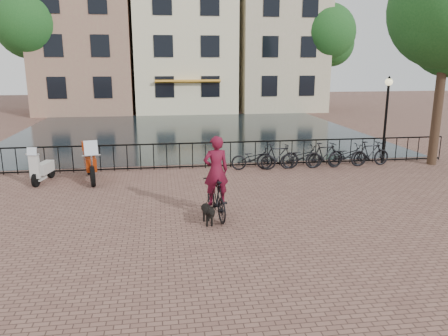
{
  "coord_description": "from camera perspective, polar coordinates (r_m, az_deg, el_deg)",
  "views": [
    {
      "loc": [
        -1.72,
        -8.62,
        4.07
      ],
      "look_at": [
        0.0,
        3.0,
        1.2
      ],
      "focal_mm": 35.0,
      "sensor_mm": 36.0,
      "label": 1
    }
  ],
  "objects": [
    {
      "name": "lamp_post",
      "position": [
        18.58,
        20.5,
        7.65
      ],
      "size": [
        0.3,
        0.3,
        3.45
      ],
      "color": "black",
      "rests_on": "ground"
    },
    {
      "name": "parked_bike_1",
      "position": [
        17.01,
        7.02,
        1.51
      ],
      "size": [
        1.68,
        0.52,
        1.0
      ],
      "primitive_type": "imported",
      "rotation": [
        0.0,
        0.0,
        1.54
      ],
      "color": "black",
      "rests_on": "ground"
    },
    {
      "name": "tree_far_right",
      "position": [
        38.24,
        13.21,
        16.8
      ],
      "size": [
        4.76,
        4.76,
        8.76
      ],
      "color": "black",
      "rests_on": "ground"
    },
    {
      "name": "parked_bike_0",
      "position": [
        16.79,
        3.89,
        1.25
      ],
      "size": [
        1.77,
        0.79,
        0.9
      ],
      "primitive_type": "imported",
      "rotation": [
        0.0,
        0.0,
        1.46
      ],
      "color": "black",
      "rests_on": "ground"
    },
    {
      "name": "canal_house_mid",
      "position": [
        38.72,
        -5.33,
        16.37
      ],
      "size": [
        8.0,
        9.5,
        11.8
      ],
      "color": "beige",
      "rests_on": "ground"
    },
    {
      "name": "parked_bike_5",
      "position": [
        18.37,
        18.53,
        1.81
      ],
      "size": [
        1.7,
        0.6,
        1.0
      ],
      "primitive_type": "imported",
      "rotation": [
        0.0,
        0.0,
        1.65
      ],
      "color": "black",
      "rests_on": "ground"
    },
    {
      "name": "dog",
      "position": [
        11.26,
        -2.13,
        -5.94
      ],
      "size": [
        0.37,
        0.86,
        0.56
      ],
      "rotation": [
        0.0,
        0.0,
        0.12
      ],
      "color": "black",
      "rests_on": "ground"
    },
    {
      "name": "scooter",
      "position": [
        16.23,
        -22.62,
        0.64
      ],
      "size": [
        0.71,
        1.54,
        1.38
      ],
      "rotation": [
        0.0,
        0.0,
        -0.19
      ],
      "color": "beige",
      "rests_on": "ground"
    },
    {
      "name": "parked_bike_4",
      "position": [
        17.98,
        15.81,
        1.59
      ],
      "size": [
        1.78,
        0.81,
        0.9
      ],
      "primitive_type": "imported",
      "rotation": [
        0.0,
        0.0,
        1.7
      ],
      "color": "black",
      "rests_on": "ground"
    },
    {
      "name": "canal_house_right",
      "position": [
        40.03,
        6.71,
        17.33
      ],
      "size": [
        7.0,
        9.0,
        13.3
      ],
      "color": "#B5AD86",
      "rests_on": "ground"
    },
    {
      "name": "tree_far_left",
      "position": [
        36.9,
        -24.03,
        16.72
      ],
      "size": [
        5.04,
        5.04,
        9.27
      ],
      "color": "black",
      "rests_on": "ground"
    },
    {
      "name": "canal_water",
      "position": [
        26.29,
        -4.58,
        4.77
      ],
      "size": [
        20.0,
        20.0,
        0.0
      ],
      "primitive_type": "plane",
      "color": "black",
      "rests_on": "ground"
    },
    {
      "name": "cyclist",
      "position": [
        11.53,
        -1.05,
        -1.81
      ],
      "size": [
        0.88,
        1.94,
        2.58
      ],
      "rotation": [
        0.0,
        0.0,
        3.28
      ],
      "color": "black",
      "rests_on": "ground"
    },
    {
      "name": "ground",
      "position": [
        9.68,
        2.65,
        -11.13
      ],
      "size": [
        100.0,
        100.0,
        0.0
      ],
      "primitive_type": "plane",
      "color": "brown",
      "rests_on": "ground"
    },
    {
      "name": "motorcycle",
      "position": [
        15.91,
        -17.13,
        1.27
      ],
      "size": [
        1.01,
        2.31,
        1.61
      ],
      "rotation": [
        0.0,
        0.0,
        0.22
      ],
      "color": "#9A2D0B",
      "rests_on": "ground"
    },
    {
      "name": "canal_house_left",
      "position": [
        39.12,
        -17.64,
        16.52
      ],
      "size": [
        7.5,
        9.0,
        12.8
      ],
      "color": "#946356",
      "rests_on": "ground"
    },
    {
      "name": "parked_bike_3",
      "position": [
        17.6,
        13.0,
        1.67
      ],
      "size": [
        1.72,
        0.73,
        1.0
      ],
      "primitive_type": "imported",
      "rotation": [
        0.0,
        0.0,
        1.73
      ],
      "color": "black",
      "rests_on": "ground"
    },
    {
      "name": "railing",
      "position": [
        17.08,
        -2.45,
        1.67
      ],
      "size": [
        20.0,
        0.05,
        1.02
      ],
      "color": "black",
      "rests_on": "ground"
    },
    {
      "name": "parked_bike_2",
      "position": [
        17.29,
        10.05,
        1.43
      ],
      "size": [
        1.73,
        0.64,
        0.9
      ],
      "primitive_type": "imported",
      "rotation": [
        0.0,
        0.0,
        1.6
      ],
      "color": "black",
      "rests_on": "ground"
    }
  ]
}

